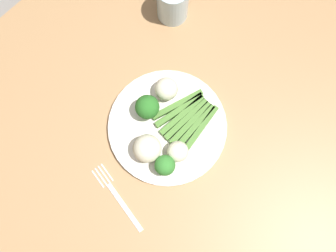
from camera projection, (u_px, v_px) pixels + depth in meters
The scene contains 11 objects.
ground_plane at pixel (155, 183), 1.58m from camera, with size 6.00×6.00×0.02m, color gray.
dining_table at pixel (146, 159), 0.91m from camera, with size 1.38×0.95×0.77m.
plate at pixel (168, 127), 0.82m from camera, with size 0.26×0.26×0.01m, color silver.
asparagus_bundle at pixel (187, 118), 0.81m from camera, with size 0.13×0.11×0.01m.
broccoli_front_left at pixel (147, 107), 0.78m from camera, with size 0.05×0.05×0.06m.
broccoli_front at pixel (165, 165), 0.76m from camera, with size 0.04×0.04×0.05m.
cauliflower_mid at pixel (147, 148), 0.77m from camera, with size 0.06×0.06×0.06m, color beige.
cauliflower_edge at pixel (178, 152), 0.77m from camera, with size 0.05×0.05×0.05m, color beige.
cauliflower_back at pixel (166, 89), 0.80m from camera, with size 0.05×0.05×0.05m, color beige.
fork at pixel (118, 197), 0.79m from camera, with size 0.04×0.17×0.00m.
water_glass at pixel (173, 2), 0.84m from camera, with size 0.07×0.07×0.10m, color silver.
Camera 1 is at (-0.06, -0.13, 1.58)m, focal length 39.90 mm.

